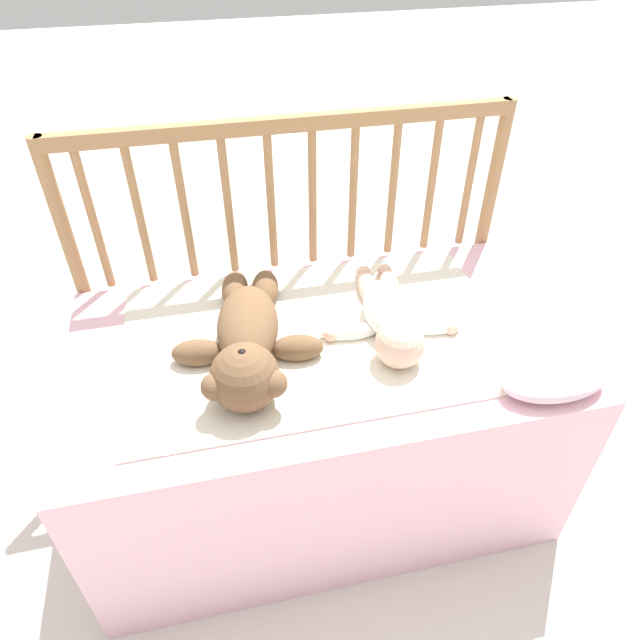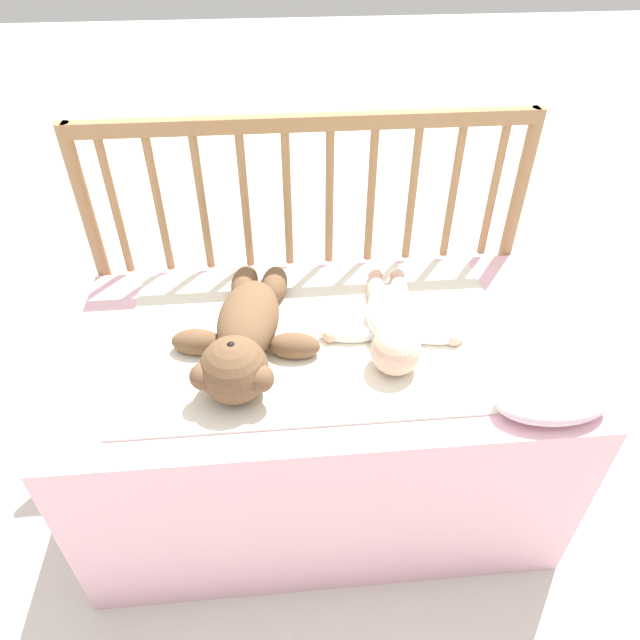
{
  "view_description": "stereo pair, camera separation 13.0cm",
  "coord_description": "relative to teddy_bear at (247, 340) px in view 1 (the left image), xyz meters",
  "views": [
    {
      "loc": [
        -0.22,
        -0.97,
        1.43
      ],
      "look_at": [
        0.0,
        0.01,
        0.6
      ],
      "focal_mm": 32.0,
      "sensor_mm": 36.0,
      "label": 1
    },
    {
      "loc": [
        -0.09,
        -0.99,
        1.43
      ],
      "look_at": [
        0.0,
        0.01,
        0.6
      ],
      "focal_mm": 32.0,
      "sensor_mm": 36.0,
      "label": 2
    }
  ],
  "objects": [
    {
      "name": "baby",
      "position": [
        0.34,
        0.03,
        -0.02
      ],
      "size": [
        0.34,
        0.4,
        0.11
      ],
      "color": "white",
      "rests_on": "crib_mattress"
    },
    {
      "name": "teddy_bear",
      "position": [
        0.0,
        0.0,
        0.0
      ],
      "size": [
        0.34,
        0.49,
        0.15
      ],
      "color": "brown",
      "rests_on": "crib_mattress"
    },
    {
      "name": "blanket",
      "position": [
        0.16,
        0.04,
        -0.05
      ],
      "size": [
        0.89,
        0.56,
        0.01
      ],
      "color": "silver",
      "rests_on": "crib_mattress"
    },
    {
      "name": "crib_mattress",
      "position": [
        0.17,
        0.02,
        -0.33
      ],
      "size": [
        1.16,
        0.65,
        0.54
      ],
      "color": "#EDB7C6",
      "rests_on": "ground_plane"
    },
    {
      "name": "small_pillow",
      "position": [
        0.62,
        -0.23,
        -0.03
      ],
      "size": [
        0.23,
        0.12,
        0.06
      ],
      "color": "silver",
      "rests_on": "crib_mattress"
    },
    {
      "name": "crib_rail",
      "position": [
        0.17,
        0.36,
        0.06
      ],
      "size": [
        1.16,
        0.04,
        0.95
      ],
      "color": "#997047",
      "rests_on": "ground_plane"
    },
    {
      "name": "ground_plane",
      "position": [
        0.17,
        0.02,
        -0.6
      ],
      "size": [
        12.0,
        12.0,
        0.0
      ],
      "primitive_type": "plane",
      "color": "silver"
    }
  ]
}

